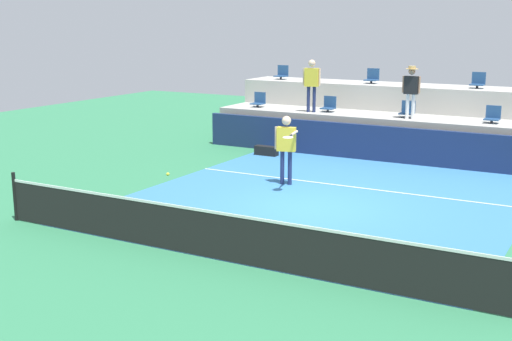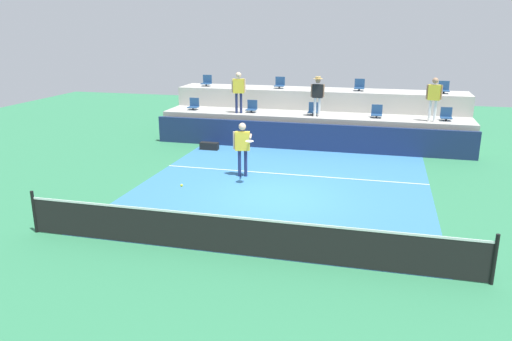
{
  "view_description": "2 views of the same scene",
  "coord_description": "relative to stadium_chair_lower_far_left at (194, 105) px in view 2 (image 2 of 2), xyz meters",
  "views": [
    {
      "loc": [
        6.26,
        -13.84,
        4.25
      ],
      "look_at": [
        -1.05,
        -0.73,
        0.93
      ],
      "focal_mm": 47.53,
      "sensor_mm": 36.0,
      "label": 1
    },
    {
      "loc": [
        2.89,
        -13.72,
        4.94
      ],
      "look_at": [
        -0.43,
        -0.77,
        1.02
      ],
      "focal_mm": 35.07,
      "sensor_mm": 36.0,
      "label": 2
    }
  ],
  "objects": [
    {
      "name": "seating_tier_lower",
      "position": [
        5.37,
        0.07,
        -0.84
      ],
      "size": [
        13.0,
        1.8,
        1.25
      ],
      "primitive_type": "cube",
      "color": "#ADAAA3",
      "rests_on": "ground_plane"
    },
    {
      "name": "ground_plane",
      "position": [
        5.37,
        -7.23,
        -1.46
      ],
      "size": [
        40.0,
        40.0,
        0.0
      ],
      "primitive_type": "plane",
      "color": "#2D754C"
    },
    {
      "name": "equipment_bag",
      "position": [
        1.47,
        -2.15,
        -1.31
      ],
      "size": [
        0.76,
        0.28,
        0.3
      ],
      "primitive_type": "cube",
      "color": "black",
      "rests_on": "ground_plane"
    },
    {
      "name": "stadium_chair_lower_left",
      "position": [
        2.7,
        0.0,
        0.0
      ],
      "size": [
        0.44,
        0.4,
        0.52
      ],
      "color": "#2D2D33",
      "rests_on": "seating_tier_lower"
    },
    {
      "name": "seating_tier_upper",
      "position": [
        5.37,
        1.87,
        -0.41
      ],
      "size": [
        13.0,
        1.8,
        2.1
      ],
      "primitive_type": "cube",
      "color": "#ADAAA3",
      "rests_on": "ground_plane"
    },
    {
      "name": "court_service_line",
      "position": [
        5.37,
        -4.83,
        -1.46
      ],
      "size": [
        9.0,
        0.06,
        0.0
      ],
      "primitive_type": "cube",
      "color": "white",
      "rests_on": "ground_plane"
    },
    {
      "name": "spectator_leaning_on_rail",
      "position": [
        10.14,
        -0.38,
        0.82
      ],
      "size": [
        0.6,
        0.25,
        1.72
      ],
      "color": "white",
      "rests_on": "seating_tier_lower"
    },
    {
      "name": "court_inner_paint",
      "position": [
        5.37,
        -6.23,
        -1.46
      ],
      "size": [
        9.0,
        10.0,
        0.01
      ],
      "primitive_type": "cube",
      "color": "teal",
      "rests_on": "ground_plane"
    },
    {
      "name": "stadium_chair_lower_right",
      "position": [
        8.02,
        0.0,
        0.0
      ],
      "size": [
        0.44,
        0.4,
        0.52
      ],
      "color": "#2D2D33",
      "rests_on": "seating_tier_lower"
    },
    {
      "name": "spectator_in_grey",
      "position": [
        2.22,
        -0.38,
        0.84
      ],
      "size": [
        0.6,
        0.28,
        1.75
      ],
      "color": "navy",
      "rests_on": "seating_tier_lower"
    },
    {
      "name": "stadium_chair_upper_right",
      "position": [
        7.17,
        1.8,
        0.85
      ],
      "size": [
        0.44,
        0.4,
        0.52
      ],
      "color": "#2D2D33",
      "rests_on": "seating_tier_upper"
    },
    {
      "name": "stadium_chair_lower_far_left",
      "position": [
        0.0,
        0.0,
        0.0
      ],
      "size": [
        0.44,
        0.4,
        0.52
      ],
      "color": "#2D2D33",
      "rests_on": "seating_tier_lower"
    },
    {
      "name": "tennis_player",
      "position": [
        3.83,
        -5.44,
        -0.33
      ],
      "size": [
        0.95,
        1.2,
        1.83
      ],
      "color": "navy",
      "rests_on": "ground_plane"
    },
    {
      "name": "tennis_ball",
      "position": [
        3.79,
        -10.58,
        -0.16
      ],
      "size": [
        0.07,
        0.07,
        0.07
      ],
      "color": "#CCE033"
    },
    {
      "name": "tennis_net",
      "position": [
        5.37,
        -11.23,
        -0.97
      ],
      "size": [
        10.48,
        0.08,
        1.07
      ],
      "color": "black",
      "rests_on": "ground_plane"
    },
    {
      "name": "stadium_chair_upper_far_right",
      "position": [
        10.71,
        1.8,
        0.85
      ],
      "size": [
        0.44,
        0.4,
        0.52
      ],
      "color": "#2D2D33",
      "rests_on": "seating_tier_upper"
    },
    {
      "name": "stadium_chair_lower_center",
      "position": [
        5.41,
        0.0,
        0.0
      ],
      "size": [
        0.44,
        0.4,
        0.52
      ],
      "color": "#2D2D33",
      "rests_on": "seating_tier_lower"
    },
    {
      "name": "spectator_with_hat",
      "position": [
        5.6,
        -0.38,
        0.78
      ],
      "size": [
        0.57,
        0.4,
        1.65
      ],
      "color": "white",
      "rests_on": "seating_tier_lower"
    },
    {
      "name": "stadium_chair_upper_left",
      "position": [
        3.56,
        1.8,
        0.85
      ],
      "size": [
        0.44,
        0.4,
        0.52
      ],
      "color": "#2D2D33",
      "rests_on": "seating_tier_upper"
    },
    {
      "name": "stadium_chair_upper_far_left",
      "position": [
        -0.0,
        1.8,
        0.85
      ],
      "size": [
        0.44,
        0.4,
        0.52
      ],
      "color": "#2D2D33",
      "rests_on": "seating_tier_upper"
    },
    {
      "name": "sponsor_backboard",
      "position": [
        5.37,
        -1.23,
        -0.91
      ],
      "size": [
        13.0,
        0.16,
        1.1
      ],
      "primitive_type": "cube",
      "color": "navy",
      "rests_on": "ground_plane"
    },
    {
      "name": "stadium_chair_lower_far_right",
      "position": [
        10.71,
        0.0,
        0.0
      ],
      "size": [
        0.44,
        0.4,
        0.52
      ],
      "color": "#2D2D33",
      "rests_on": "seating_tier_lower"
    }
  ]
}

